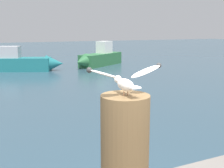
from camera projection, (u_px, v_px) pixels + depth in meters
mooring_post at (125, 149)px, 2.46m from camera, size 0.41×0.41×0.94m
seagull at (125, 80)px, 2.36m from camera, size 0.68×0.39×0.25m
boat_teal at (20, 63)px, 19.14m from camera, size 5.81×3.40×1.70m
boat_green at (98, 58)px, 21.75m from camera, size 4.86×3.70×1.85m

